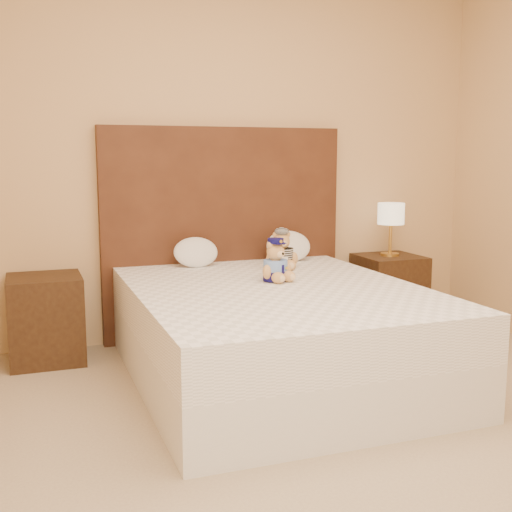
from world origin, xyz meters
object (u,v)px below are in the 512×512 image
at_px(lamp, 391,216).
at_px(pillow_left, 196,251).
at_px(teddy_prisoner, 282,250).
at_px(nightstand_left, 46,319).
at_px(nightstand_right, 389,291).
at_px(teddy_police, 275,260).
at_px(pillow_right, 288,245).
at_px(bed, 276,333).

xyz_separation_m(lamp, pillow_left, (-1.51, 0.03, -0.19)).
bearing_deg(teddy_prisoner, nightstand_left, -179.57).
height_order(nightstand_right, lamp, lamp).
bearing_deg(pillow_left, teddy_prisoner, -28.44).
height_order(teddy_police, pillow_right, teddy_police).
xyz_separation_m(lamp, pillow_right, (-0.82, 0.03, -0.18)).
bearing_deg(pillow_right, nightstand_left, -178.98).
xyz_separation_m(nightstand_left, pillow_right, (1.68, 0.03, 0.39)).
height_order(teddy_prisoner, pillow_right, teddy_prisoner).
xyz_separation_m(lamp, teddy_prisoner, (-0.99, -0.25, -0.17)).
relative_size(teddy_prisoner, pillow_right, 0.76).
bearing_deg(teddy_prisoner, bed, -105.40).
height_order(teddy_police, pillow_left, teddy_police).
bearing_deg(teddy_police, lamp, 9.07).
bearing_deg(teddy_prisoner, nightstand_right, 24.00).
xyz_separation_m(pillow_left, pillow_right, (0.69, 0.00, 0.01)).
xyz_separation_m(nightstand_left, nightstand_right, (2.50, 0.00, 0.00)).
distance_m(nightstand_left, lamp, 2.56).
bearing_deg(lamp, teddy_prisoner, -165.84).
bearing_deg(teddy_prisoner, pillow_right, 68.80).
relative_size(bed, pillow_right, 5.95).
height_order(bed, teddy_prisoner, teddy_prisoner).
distance_m(nightstand_right, teddy_prisoner, 1.10).
xyz_separation_m(bed, nightstand_left, (-1.25, 0.80, -0.00)).
bearing_deg(pillow_right, lamp, -2.09).
relative_size(bed, teddy_police, 7.80).
distance_m(lamp, teddy_prisoner, 1.04).
height_order(teddy_prisoner, pillow_left, teddy_prisoner).
bearing_deg(pillow_right, bed, -117.26).
distance_m(nightstand_left, pillow_right, 1.72).
relative_size(pillow_left, pillow_right, 0.92).
relative_size(teddy_police, pillow_right, 0.76).
xyz_separation_m(bed, teddy_police, (0.06, 0.16, 0.40)).
bearing_deg(nightstand_left, bed, -32.62).
relative_size(bed, nightstand_left, 3.64).
distance_m(pillow_left, pillow_right, 0.69).
relative_size(lamp, pillow_left, 1.30).
bearing_deg(nightstand_right, lamp, 180.00).
bearing_deg(teddy_police, pillow_left, 96.03).
height_order(lamp, teddy_prisoner, lamp).
relative_size(nightstand_left, nightstand_right, 1.00).
xyz_separation_m(bed, pillow_right, (0.43, 0.83, 0.39)).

